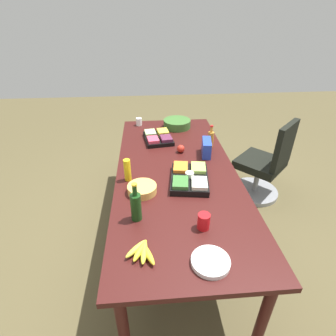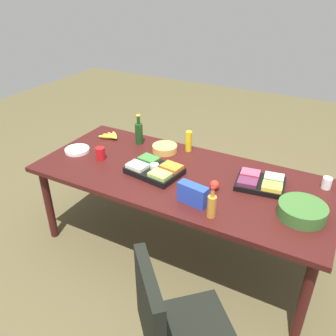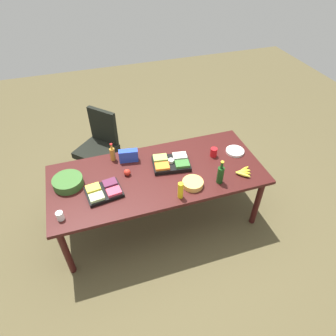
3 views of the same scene
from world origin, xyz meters
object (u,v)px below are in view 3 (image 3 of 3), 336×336
object	(u,v)px
veggie_tray	(171,163)
fruit_platter	(104,191)
salad_bowl	(68,182)
chip_bag_blue	(129,156)
conference_table	(158,178)
wine_bottle	(220,174)
mustard_bottle	(181,190)
chip_bowl	(193,183)
red_solo_cup	(214,152)
banana_bunch	(243,172)
paper_plate_stack	(235,151)
apple_red	(127,172)
office_chair	(100,152)
dressing_bottle	(112,154)
paper_cup	(60,216)

from	to	relation	value
veggie_tray	fruit_platter	bearing A→B (deg)	-165.03
salad_bowl	chip_bag_blue	size ratio (longest dim) A/B	1.45
conference_table	fruit_platter	bearing A→B (deg)	-168.21
wine_bottle	mustard_bottle	bearing A→B (deg)	-170.48
veggie_tray	chip_bowl	bearing A→B (deg)	-73.14
red_solo_cup	banana_bunch	size ratio (longest dim) A/B	0.54
red_solo_cup	mustard_bottle	world-z (taller)	mustard_bottle
paper_plate_stack	mustard_bottle	world-z (taller)	mustard_bottle
paper_plate_stack	veggie_tray	bearing A→B (deg)	179.65
red_solo_cup	banana_bunch	world-z (taller)	red_solo_cup
banana_bunch	chip_bowl	distance (m)	0.61
paper_plate_stack	chip_bowl	distance (m)	0.80
fruit_platter	wine_bottle	size ratio (longest dim) A/B	1.37
conference_table	wine_bottle	size ratio (longest dim) A/B	8.35
apple_red	chip_bag_blue	size ratio (longest dim) A/B	0.35
office_chair	wine_bottle	bearing A→B (deg)	-50.99
paper_plate_stack	chip_bowl	world-z (taller)	chip_bowl
red_solo_cup	wine_bottle	distance (m)	0.45
fruit_platter	red_solo_cup	xyz separation A→B (m)	(1.35, 0.23, 0.02)
fruit_platter	red_solo_cup	bearing A→B (deg)	9.52
apple_red	mustard_bottle	world-z (taller)	mustard_bottle
paper_plate_stack	chip_bag_blue	bearing A→B (deg)	169.41
office_chair	red_solo_cup	world-z (taller)	office_chair
office_chair	paper_plate_stack	xyz separation A→B (m)	(1.56, -1.01, 0.40)
office_chair	chip_bag_blue	distance (m)	0.95
apple_red	paper_plate_stack	xyz separation A→B (m)	(1.33, 0.00, -0.02)
fruit_platter	chip_bowl	world-z (taller)	fruit_platter
chip_bag_blue	wine_bottle	xyz separation A→B (m)	(0.86, -0.65, 0.04)
veggie_tray	mustard_bottle	world-z (taller)	mustard_bottle
conference_table	chip_bag_blue	xyz separation A→B (m)	(-0.26, 0.32, 0.14)
apple_red	veggie_tray	bearing A→B (deg)	0.81
wine_bottle	fruit_platter	bearing A→B (deg)	170.44
fruit_platter	salad_bowl	distance (m)	0.42
fruit_platter	red_solo_cup	size ratio (longest dim) A/B	3.59
paper_plate_stack	chip_bowl	size ratio (longest dim) A/B	0.97
dressing_bottle	paper_cup	world-z (taller)	dressing_bottle
veggie_tray	wine_bottle	world-z (taller)	wine_bottle
office_chair	banana_bunch	world-z (taller)	office_chair
office_chair	mustard_bottle	size ratio (longest dim) A/B	5.18
conference_table	chip_bowl	bearing A→B (deg)	-44.07
apple_red	paper_cup	xyz separation A→B (m)	(-0.74, -0.42, 0.01)
dressing_bottle	wine_bottle	world-z (taller)	wine_bottle
apple_red	mustard_bottle	xyz separation A→B (m)	(0.45, -0.50, 0.06)
office_chair	red_solo_cup	bearing A→B (deg)	-37.94
apple_red	banana_bunch	size ratio (longest dim) A/B	0.37
apple_red	chip_bowl	world-z (taller)	apple_red
apple_red	banana_bunch	xyz separation A→B (m)	(1.24, -0.38, -0.01)
conference_table	banana_bunch	xyz separation A→B (m)	(0.91, -0.30, 0.09)
mustard_bottle	paper_cup	size ratio (longest dim) A/B	2.11
office_chair	salad_bowl	bearing A→B (deg)	-112.49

